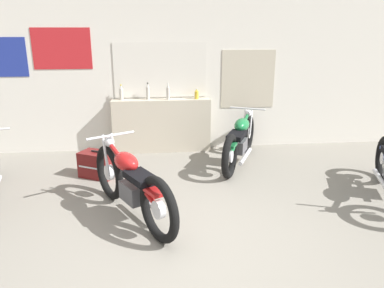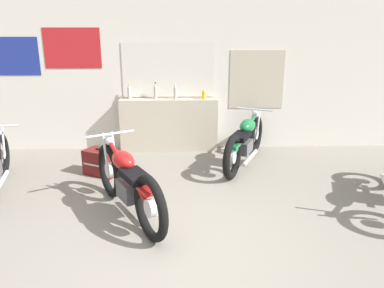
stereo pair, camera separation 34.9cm
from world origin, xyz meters
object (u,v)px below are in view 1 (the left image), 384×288
Objects in this scene: motorcycle_red at (131,184)px; hard_case_darkred at (97,165)px; bottle_left_center at (148,92)px; motorcycle_green at (240,140)px; bottle_right_center at (197,94)px; bottle_leftmost at (121,93)px; bottle_center at (168,92)px.

hard_case_darkred is (-0.60, 1.37, -0.23)m from motorcycle_red.
motorcycle_green is at bearing -28.83° from bottle_left_center.
bottle_left_center is 1.55× the size of bottle_right_center.
motorcycle_green is at bearing 9.36° from hard_case_darkred.
hard_case_darkred is at bearing -104.40° from bottle_leftmost.
motorcycle_red is at bearing -83.89° from bottle_leftmost.
bottle_left_center is 0.16× the size of motorcycle_green.
bottle_leftmost is at bearing 177.35° from bottle_right_center.
motorcycle_red is at bearing -134.63° from motorcycle_green.
motorcycle_red reaches higher than hard_case_darkred.
bottle_center is 0.16× the size of motorcycle_red.
bottle_right_center is (0.52, 0.00, -0.04)m from bottle_center.
bottle_right_center is at bearing -2.65° from bottle_leftmost.
bottle_leftmost reaches higher than motorcycle_green.
bottle_leftmost is at bearing 156.91° from motorcycle_green.
motorcycle_green is 3.17× the size of hard_case_darkred.
bottle_leftmost is 0.14× the size of motorcycle_green.
bottle_left_center is at bearing -1.67° from bottle_leftmost.
bottle_right_center is (0.88, -0.05, -0.05)m from bottle_left_center.
bottle_leftmost is 1.57m from hard_case_darkred.
bottle_leftmost is 1.41× the size of bottle_right_center.
bottle_right_center is 0.32× the size of hard_case_darkred.
bottle_left_center is (0.48, -0.01, 0.01)m from bottle_leftmost.
bottle_left_center is 0.89m from bottle_right_center.
bottle_leftmost is 0.93× the size of bottle_center.
hard_case_darkred is at bearing -123.00° from bottle_left_center.
motorcycle_green reaches higher than hard_case_darkred.
motorcycle_red is (-0.20, -2.60, -0.68)m from bottle_left_center.
bottle_center is 1.58m from motorcycle_green.
bottle_center reaches higher than bottle_right_center.
bottle_leftmost is at bearing 75.60° from hard_case_darkred.
bottle_center is at bearing 77.56° from motorcycle_red.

